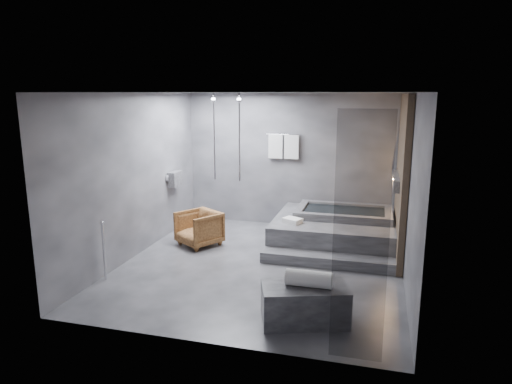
% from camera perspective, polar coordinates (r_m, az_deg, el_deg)
% --- Properties ---
extents(room, '(5.00, 5.04, 2.82)m').
position_cam_1_polar(room, '(7.36, 4.18, 3.93)').
color(room, '#313134').
rests_on(room, ground).
extents(tub_deck, '(2.20, 2.00, 0.50)m').
position_cam_1_polar(tub_deck, '(8.76, 9.77, -4.79)').
color(tub_deck, '#373639').
rests_on(tub_deck, ground).
extents(tub_step, '(2.20, 0.36, 0.18)m').
position_cam_1_polar(tub_step, '(7.70, 8.86, -8.44)').
color(tub_step, '#373639').
rests_on(tub_step, ground).
extents(concrete_bench, '(1.18, 0.88, 0.47)m').
position_cam_1_polar(concrete_bench, '(5.85, 6.08, -13.71)').
color(concrete_bench, '#2E2E30').
rests_on(concrete_bench, ground).
extents(driftwood_chair, '(0.96, 0.97, 0.64)m').
position_cam_1_polar(driftwood_chair, '(8.60, -7.14, -4.53)').
color(driftwood_chair, '#492912').
rests_on(driftwood_chair, ground).
extents(rolled_towel, '(0.57, 0.21, 0.21)m').
position_cam_1_polar(rolled_towel, '(5.70, 6.63, -10.72)').
color(rolled_towel, white).
rests_on(rolled_towel, concrete_bench).
extents(deck_towel, '(0.39, 0.35, 0.09)m').
position_cam_1_polar(deck_towel, '(8.27, 4.57, -3.56)').
color(deck_towel, white).
rests_on(deck_towel, tub_deck).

